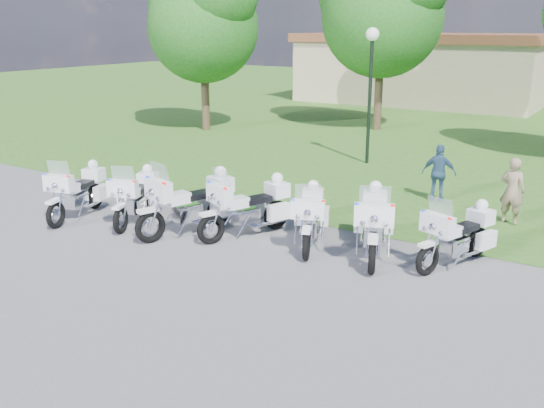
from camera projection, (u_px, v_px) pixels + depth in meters
The scene contains 15 objects.
ground at pixel (243, 264), 12.16m from camera, with size 100.00×100.00×0.00m, color #525257.
grass_lawn at pixel (519, 110), 34.01m from camera, with size 100.00×48.00×0.01m, color #385E1D.
motorcycle_0 at pixel (78, 191), 15.03m from camera, with size 1.18×2.29×1.58m.
motorcycle_1 at pixel (137, 195), 14.66m from camera, with size 1.26×2.19×1.54m.
motorcycle_2 at pixel (192, 202), 13.83m from camera, with size 1.35×2.54×1.76m.
motorcycle_3 at pixel (250, 206), 13.67m from camera, with size 1.37×2.33×1.65m.
motorcycle_4 at pixel (310, 216), 13.10m from camera, with size 1.34×2.14×1.54m.
motorcycle_5 at pixel (374, 222), 12.48m from camera, with size 1.42×2.38×1.69m.
motorcycle_6 at pixel (459, 234), 11.99m from camera, with size 1.22×2.14×1.50m.
lamp_post at pixel (371, 63), 20.05m from camera, with size 0.44×0.44×4.54m.
tree_0 at pixel (203, 16), 26.28m from camera, with size 5.65×4.82×7.53m.
tree_1 at pixel (382, 5), 26.25m from camera, with size 6.18×5.27×8.23m.
building_west at pixel (424, 68), 37.31m from camera, with size 14.56×8.32×4.10m.
bystander_a at pixel (512, 191), 14.42m from camera, with size 0.59×0.39×1.62m, color #8A705D.
bystander_c at pixel (439, 173), 16.28m from camera, with size 0.91×0.38×1.55m, color #315176.
Camera 1 is at (6.57, -9.23, 4.62)m, focal length 40.00 mm.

